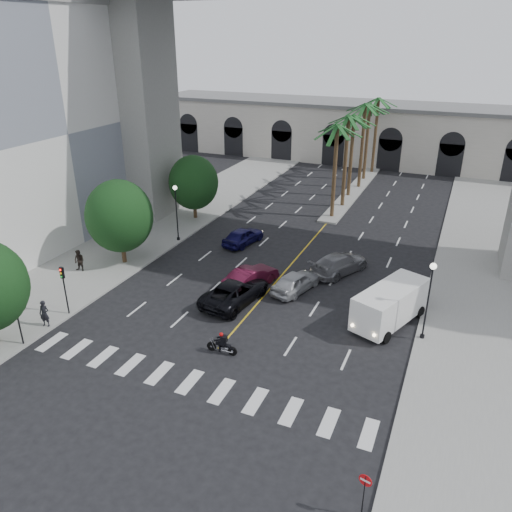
{
  "coord_description": "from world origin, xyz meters",
  "views": [
    {
      "loc": [
        12.3,
        -20.69,
        17.8
      ],
      "look_at": [
        0.8,
        6.0,
        4.76
      ],
      "focal_mm": 35.0,
      "sensor_mm": 36.0,
      "label": 1
    }
  ],
  "objects_px": {
    "lamp_post_right": "(429,295)",
    "car_d": "(339,263)",
    "pedestrian_a": "(44,314)",
    "traffic_signal_far": "(64,283)",
    "car_e": "(243,236)",
    "traffic_signal_near": "(16,311)",
    "cargo_van": "(390,304)",
    "car_a": "(296,282)",
    "motorcycle_rider": "(223,344)",
    "car_b": "(251,277)",
    "car_c": "(235,291)",
    "lamp_post_left_far": "(176,208)",
    "pedestrian_b": "(79,261)",
    "do_not_enter_sign": "(365,487)"
  },
  "relations": [
    {
      "from": "car_a",
      "to": "car_b",
      "type": "height_order",
      "value": "car_b"
    },
    {
      "from": "car_a",
      "to": "car_e",
      "type": "relative_size",
      "value": 0.99
    },
    {
      "from": "traffic_signal_near",
      "to": "motorcycle_rider",
      "type": "height_order",
      "value": "traffic_signal_near"
    },
    {
      "from": "traffic_signal_far",
      "to": "car_e",
      "type": "height_order",
      "value": "traffic_signal_far"
    },
    {
      "from": "car_d",
      "to": "do_not_enter_sign",
      "type": "bearing_deg",
      "value": 131.53
    },
    {
      "from": "lamp_post_left_far",
      "to": "car_c",
      "type": "bearing_deg",
      "value": -40.11
    },
    {
      "from": "car_b",
      "to": "pedestrian_a",
      "type": "height_order",
      "value": "pedestrian_a"
    },
    {
      "from": "car_b",
      "to": "car_d",
      "type": "height_order",
      "value": "car_d"
    },
    {
      "from": "traffic_signal_far",
      "to": "cargo_van",
      "type": "relative_size",
      "value": 0.55
    },
    {
      "from": "car_b",
      "to": "do_not_enter_sign",
      "type": "distance_m",
      "value": 20.51
    },
    {
      "from": "pedestrian_a",
      "to": "car_b",
      "type": "bearing_deg",
      "value": 33.81
    },
    {
      "from": "traffic_signal_near",
      "to": "cargo_van",
      "type": "xyz_separation_m",
      "value": [
        20.38,
        11.62,
        -1.04
      ]
    },
    {
      "from": "traffic_signal_far",
      "to": "pedestrian_b",
      "type": "bearing_deg",
      "value": 124.61
    },
    {
      "from": "car_d",
      "to": "lamp_post_right",
      "type": "bearing_deg",
      "value": 159.29
    },
    {
      "from": "lamp_post_left_far",
      "to": "car_c",
      "type": "distance_m",
      "value": 13.05
    },
    {
      "from": "motorcycle_rider",
      "to": "pedestrian_b",
      "type": "relative_size",
      "value": 1.11
    },
    {
      "from": "lamp_post_right",
      "to": "car_b",
      "type": "relative_size",
      "value": 1.11
    },
    {
      "from": "car_e",
      "to": "cargo_van",
      "type": "distance_m",
      "value": 17.02
    },
    {
      "from": "do_not_enter_sign",
      "to": "traffic_signal_near",
      "type": "bearing_deg",
      "value": -176.97
    },
    {
      "from": "car_b",
      "to": "pedestrian_b",
      "type": "height_order",
      "value": "pedestrian_b"
    },
    {
      "from": "do_not_enter_sign",
      "to": "lamp_post_right",
      "type": "bearing_deg",
      "value": 99.35
    },
    {
      "from": "car_c",
      "to": "cargo_van",
      "type": "height_order",
      "value": "cargo_van"
    },
    {
      "from": "car_d",
      "to": "car_b",
      "type": "bearing_deg",
      "value": 66.73
    },
    {
      "from": "traffic_signal_near",
      "to": "car_d",
      "type": "bearing_deg",
      "value": 49.4
    },
    {
      "from": "traffic_signal_far",
      "to": "motorcycle_rider",
      "type": "distance_m",
      "value": 11.91
    },
    {
      "from": "motorcycle_rider",
      "to": "car_e",
      "type": "xyz_separation_m",
      "value": [
        -6.02,
        16.07,
        0.14
      ]
    },
    {
      "from": "lamp_post_right",
      "to": "car_a",
      "type": "height_order",
      "value": "lamp_post_right"
    },
    {
      "from": "car_e",
      "to": "car_a",
      "type": "bearing_deg",
      "value": 149.07
    },
    {
      "from": "traffic_signal_near",
      "to": "traffic_signal_far",
      "type": "bearing_deg",
      "value": 90.0
    },
    {
      "from": "lamp_post_left_far",
      "to": "car_b",
      "type": "xyz_separation_m",
      "value": [
        9.9,
        -5.63,
        -2.43
      ]
    },
    {
      "from": "lamp_post_right",
      "to": "car_d",
      "type": "relative_size",
      "value": 0.96
    },
    {
      "from": "car_c",
      "to": "car_d",
      "type": "relative_size",
      "value": 1.08
    },
    {
      "from": "lamp_post_left_far",
      "to": "pedestrian_b",
      "type": "relative_size",
      "value": 2.98
    },
    {
      "from": "car_c",
      "to": "car_e",
      "type": "xyz_separation_m",
      "value": [
        -3.98,
        10.04,
        -0.06
      ]
    },
    {
      "from": "lamp_post_left_far",
      "to": "motorcycle_rider",
      "type": "relative_size",
      "value": 2.68
    },
    {
      "from": "cargo_van",
      "to": "do_not_enter_sign",
      "type": "xyz_separation_m",
      "value": [
        1.56,
        -15.25,
        0.17
      ]
    },
    {
      "from": "traffic_signal_far",
      "to": "car_c",
      "type": "xyz_separation_m",
      "value": [
        9.72,
        6.23,
        -1.67
      ]
    },
    {
      "from": "traffic_signal_far",
      "to": "cargo_van",
      "type": "xyz_separation_m",
      "value": [
        20.38,
        7.62,
        -1.04
      ]
    },
    {
      "from": "traffic_signal_far",
      "to": "car_e",
      "type": "bearing_deg",
      "value": 70.58
    },
    {
      "from": "lamp_post_right",
      "to": "pedestrian_a",
      "type": "relative_size",
      "value": 2.91
    },
    {
      "from": "car_c",
      "to": "motorcycle_rider",
      "type": "bearing_deg",
      "value": 117.1
    },
    {
      "from": "lamp_post_right",
      "to": "pedestrian_a",
      "type": "bearing_deg",
      "value": -159.95
    },
    {
      "from": "traffic_signal_far",
      "to": "car_a",
      "type": "relative_size",
      "value": 0.79
    },
    {
      "from": "traffic_signal_near",
      "to": "car_a",
      "type": "bearing_deg",
      "value": 45.72
    },
    {
      "from": "car_a",
      "to": "car_e",
      "type": "distance_m",
      "value": 10.05
    },
    {
      "from": "traffic_signal_near",
      "to": "car_a",
      "type": "relative_size",
      "value": 0.79
    },
    {
      "from": "car_e",
      "to": "pedestrian_b",
      "type": "xyz_separation_m",
      "value": [
        -9.61,
        -10.65,
        0.26
      ]
    },
    {
      "from": "car_d",
      "to": "pedestrian_b",
      "type": "height_order",
      "value": "pedestrian_b"
    },
    {
      "from": "lamp_post_right",
      "to": "car_a",
      "type": "bearing_deg",
      "value": 162.5
    },
    {
      "from": "car_c",
      "to": "pedestrian_a",
      "type": "bearing_deg",
      "value": 47.6
    }
  ]
}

